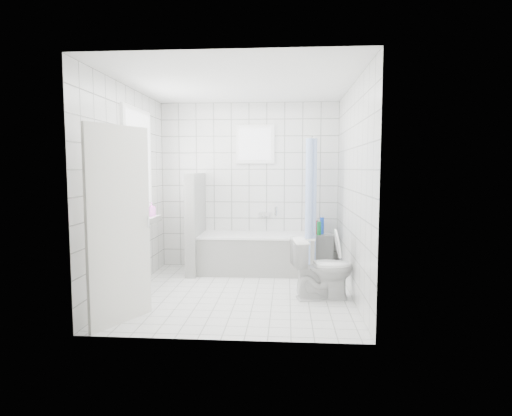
{
  "coord_description": "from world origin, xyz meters",
  "views": [
    {
      "loc": [
        0.6,
        -5.26,
        1.57
      ],
      "look_at": [
        0.19,
        0.35,
        1.05
      ],
      "focal_mm": 30.0,
      "sensor_mm": 36.0,
      "label": 1
    }
  ],
  "objects": [
    {
      "name": "curtain_rod",
      "position": [
        0.95,
        1.1,
        2.0
      ],
      "size": [
        0.02,
        0.8,
        0.02
      ],
      "primitive_type": "cylinder",
      "rotation": [
        1.57,
        0.0,
        0.0
      ],
      "color": "silver",
      "rests_on": "wall_back"
    },
    {
      "name": "partition_wall",
      "position": [
        -0.77,
        1.07,
        0.75
      ],
      "size": [
        0.15,
        0.85,
        1.5
      ],
      "primitive_type": "cube",
      "color": "white",
      "rests_on": "ground"
    },
    {
      "name": "wall_front",
      "position": [
        0.0,
        -1.5,
        1.3
      ],
      "size": [
        2.8,
        0.02,
        2.6
      ],
      "primitive_type": "cube",
      "color": "white",
      "rests_on": "ground"
    },
    {
      "name": "sill_bottles",
      "position": [
        -1.3,
        0.19,
        1.02
      ],
      "size": [
        0.17,
        0.77,
        0.3
      ],
      "color": "#E559BE",
      "rests_on": "window_sill"
    },
    {
      "name": "door",
      "position": [
        -1.08,
        -1.12,
        1.0
      ],
      "size": [
        0.39,
        0.74,
        2.0
      ],
      "primitive_type": "cube",
      "rotation": [
        0.0,
        0.0,
        -0.45
      ],
      "color": "silver",
      "rests_on": "ground"
    },
    {
      "name": "ground",
      "position": [
        0.0,
        0.0,
        0.0
      ],
      "size": [
        3.0,
        3.0,
        0.0
      ],
      "primitive_type": "plane",
      "color": "white",
      "rests_on": "ground"
    },
    {
      "name": "bathtub",
      "position": [
        0.15,
        1.12,
        0.29
      ],
      "size": [
        1.72,
        0.77,
        0.58
      ],
      "color": "white",
      "rests_on": "ground"
    },
    {
      "name": "ledge_bottles",
      "position": [
        1.11,
        1.37,
        0.67
      ],
      "size": [
        0.15,
        0.18,
        0.26
      ],
      "color": "green",
      "rests_on": "tiled_ledge"
    },
    {
      "name": "window_left",
      "position": [
        -1.35,
        0.3,
        1.6
      ],
      "size": [
        0.01,
        0.9,
        1.4
      ],
      "primitive_type": "cube",
      "color": "white",
      "rests_on": "wall_left"
    },
    {
      "name": "wall_right",
      "position": [
        1.4,
        0.0,
        1.3
      ],
      "size": [
        0.02,
        3.0,
        2.6
      ],
      "primitive_type": "cube",
      "color": "white",
      "rests_on": "ground"
    },
    {
      "name": "toilet",
      "position": [
        1.03,
        -0.15,
        0.37
      ],
      "size": [
        0.79,
        0.54,
        0.74
      ],
      "primitive_type": "imported",
      "rotation": [
        0.0,
        0.0,
        1.75
      ],
      "color": "white",
      "rests_on": "ground"
    },
    {
      "name": "shower_curtain",
      "position": [
        0.95,
        0.97,
        1.1
      ],
      "size": [
        0.14,
        0.48,
        1.78
      ],
      "primitive_type": null,
      "color": "#466FCF",
      "rests_on": "curtain_rod"
    },
    {
      "name": "window_sill",
      "position": [
        -1.31,
        0.3,
        0.86
      ],
      "size": [
        0.18,
        1.02,
        0.08
      ],
      "primitive_type": "cube",
      "color": "white",
      "rests_on": "wall_left"
    },
    {
      "name": "tub_faucet",
      "position": [
        0.25,
        1.46,
        0.85
      ],
      "size": [
        0.18,
        0.06,
        0.06
      ],
      "primitive_type": "cube",
      "color": "silver",
      "rests_on": "wall_back"
    },
    {
      "name": "window_back",
      "position": [
        0.1,
        1.46,
        1.95
      ],
      "size": [
        0.5,
        0.01,
        0.5
      ],
      "primitive_type": "cube",
      "color": "white",
      "rests_on": "wall_back"
    },
    {
      "name": "wall_back",
      "position": [
        0.0,
        1.5,
        1.3
      ],
      "size": [
        2.8,
        0.02,
        2.6
      ],
      "primitive_type": "cube",
      "color": "white",
      "rests_on": "ground"
    },
    {
      "name": "ceiling",
      "position": [
        0.0,
        0.0,
        2.6
      ],
      "size": [
        3.0,
        3.0,
        0.0
      ],
      "primitive_type": "plane",
      "rotation": [
        3.14,
        0.0,
        0.0
      ],
      "color": "white",
      "rests_on": "ground"
    },
    {
      "name": "tiled_ledge",
      "position": [
        1.12,
        1.38,
        0.28
      ],
      "size": [
        0.4,
        0.24,
        0.55
      ],
      "primitive_type": "cube",
      "color": "white",
      "rests_on": "ground"
    },
    {
      "name": "wall_left",
      "position": [
        -1.4,
        0.0,
        1.3
      ],
      "size": [
        0.02,
        3.0,
        2.6
      ],
      "primitive_type": "cube",
      "color": "white",
      "rests_on": "ground"
    }
  ]
}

